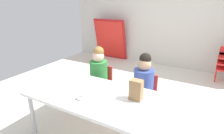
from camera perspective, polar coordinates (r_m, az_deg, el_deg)
name	(u,v)px	position (r m, az deg, el deg)	size (l,w,h in m)	color
ground_plane	(131,112)	(2.85, 5.82, -13.48)	(5.47, 4.76, 0.02)	silver
back_wall	(176,9)	(4.68, 19.03, 16.31)	(5.47, 0.10, 2.70)	beige
craft_table	(104,100)	(2.07, -2.42, -9.94)	(1.75, 0.80, 0.56)	white
seated_child_near_camera	(99,71)	(2.77, -3.97, -1.23)	(0.35, 0.35, 0.92)	red
seated_child_middle_seat	(144,81)	(2.48, 9.68, -4.08)	(0.32, 0.32, 0.92)	red
folded_activity_table	(110,39)	(5.17, -0.56, 8.46)	(0.90, 0.29, 1.09)	red
paper_bag_brown	(136,90)	(1.95, 7.34, -6.94)	(0.13, 0.09, 0.22)	#9E754C
paper_plate_near_edge	(81,99)	(2.02, -9.38, -9.52)	(0.18, 0.18, 0.01)	white
paper_plate_center_table	(80,81)	(2.43, -9.77, -4.33)	(0.18, 0.18, 0.01)	white
donut_powdered_on_plate	(81,97)	(2.01, -9.42, -9.04)	(0.11, 0.11, 0.03)	white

